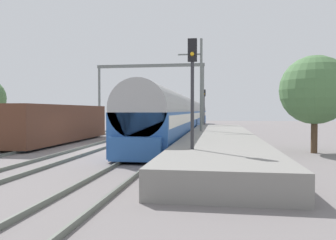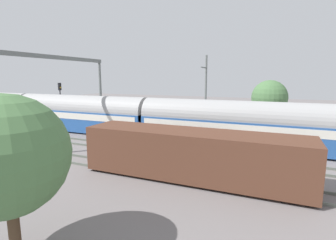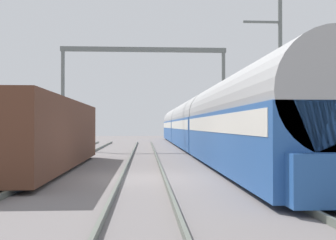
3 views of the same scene
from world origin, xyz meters
The scene contains 13 objects.
ground centered at (0.00, 0.00, 0.00)m, with size 120.00×120.00×0.00m, color slate.
track_far_west centered at (-4.17, 0.00, 0.08)m, with size 1.52×60.00×0.16m.
track_west centered at (0.00, 0.00, 0.08)m, with size 1.52×60.00×0.16m.
track_east centered at (4.17, 0.00, 0.08)m, with size 1.52×60.00×0.16m.
platform centered at (7.98, 2.00, 0.45)m, with size 4.40×28.00×0.90m.
passenger_train centered at (4.17, 18.54, 1.97)m, with size 2.93×49.20×3.82m.
freight_car centered at (-4.17, 3.07, 1.47)m, with size 2.80×13.00×2.70m.
person_crossing centered at (5.46, 14.68, 1.03)m, with size 0.44×0.32×1.73m.
railway_signal_far centered at (6.08, 23.30, 3.34)m, with size 0.36×0.30×5.23m.
catenary_gantry centered at (0.00, 17.32, 5.65)m, with size 12.73×0.28×7.86m.
catenary_pole_east_mid centered at (6.52, 5.17, 4.15)m, with size 1.90×0.20×8.00m.
tree_west_background centered at (-12.97, 6.31, 3.53)m, with size 3.84×3.84×5.47m.
tree_east_background centered at (13.34, -0.46, 3.63)m, with size 3.95×3.95×5.61m.
Camera 2 is at (-18.12, -1.28, 5.93)m, focal length 27.72 mm.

